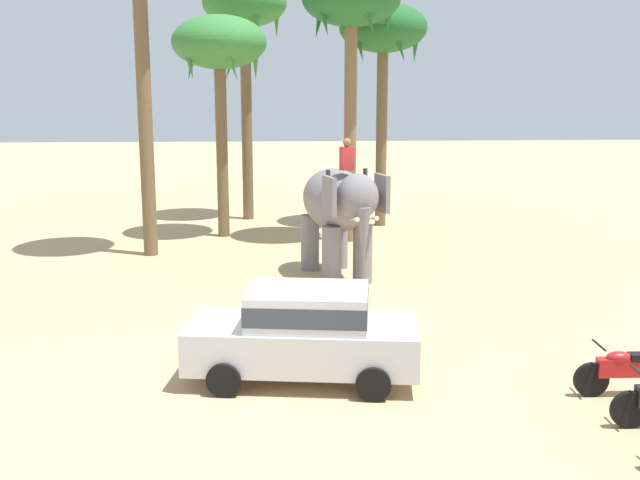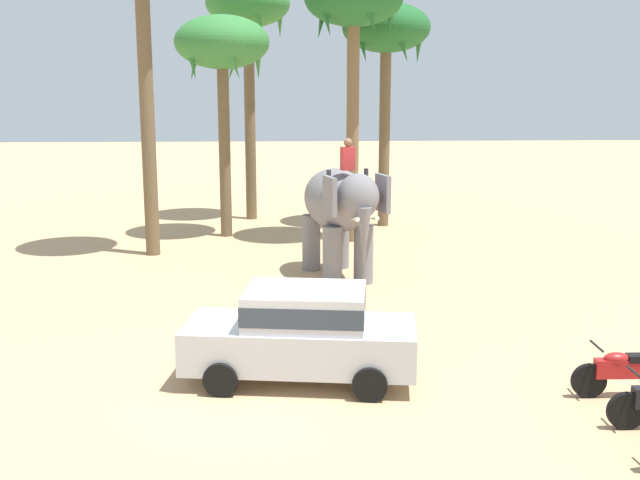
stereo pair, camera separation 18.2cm
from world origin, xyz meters
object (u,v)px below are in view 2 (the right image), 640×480
car_sedan_foreground (302,331)px  palm_tree_behind_elephant (386,34)px  palm_tree_near_hut (248,12)px  palm_tree_left_of_road (222,48)px  elephant_with_mahout (340,207)px  motorcycle_mid_row (624,371)px  palm_tree_leaning_seaward (354,7)px

car_sedan_foreground → palm_tree_behind_elephant: (3.48, 15.40, 6.11)m
palm_tree_near_hut → palm_tree_left_of_road: size_ratio=1.21×
elephant_with_mahout → motorcycle_mid_row: elephant_with_mahout is taller
palm_tree_behind_elephant → palm_tree_left_of_road: 6.08m
car_sedan_foreground → palm_tree_leaning_seaward: palm_tree_leaning_seaward is taller
motorcycle_mid_row → car_sedan_foreground: bearing=169.0°
palm_tree_near_hut → palm_tree_left_of_road: palm_tree_near_hut is taller
palm_tree_near_hut → car_sedan_foreground: bearing=-84.8°
palm_tree_behind_elephant → motorcycle_mid_row: bearing=-83.2°
palm_tree_leaning_seaward → motorcycle_mid_row: bearing=-75.9°
palm_tree_behind_elephant → palm_tree_near_hut: 5.41m
car_sedan_foreground → motorcycle_mid_row: size_ratio=2.38×
motorcycle_mid_row → palm_tree_near_hut: 20.89m
motorcycle_mid_row → elephant_with_mahout: bearing=116.5°
palm_tree_left_of_road → palm_tree_leaning_seaward: palm_tree_leaning_seaward is taller
palm_tree_leaning_seaward → elephant_with_mahout: bearing=-98.9°
elephant_with_mahout → motorcycle_mid_row: 9.56m
car_sedan_foreground → elephant_with_mahout: size_ratio=1.07×
elephant_with_mahout → motorcycle_mid_row: size_ratio=2.23×
palm_tree_left_of_road → palm_tree_leaning_seaward: 4.64m
elephant_with_mahout → palm_tree_behind_elephant: bearing=74.3°
motorcycle_mid_row → palm_tree_leaning_seaward: palm_tree_leaning_seaward is taller
palm_tree_behind_elephant → palm_tree_left_of_road: size_ratio=1.08×
elephant_with_mahout → motorcycle_mid_row: (4.22, -8.44, -1.53)m
palm_tree_near_hut → palm_tree_behind_elephant: bearing=-19.0°
palm_tree_near_hut → elephant_with_mahout: bearing=-74.1°
car_sedan_foreground → elephant_with_mahout: bearing=80.6°
car_sedan_foreground → palm_tree_near_hut: (-1.56, 17.14, 7.03)m
elephant_with_mahout → palm_tree_near_hut: bearing=105.9°
palm_tree_leaning_seaward → palm_tree_behind_elephant: bearing=63.2°
car_sedan_foreground → motorcycle_mid_row: car_sedan_foreground is taller
motorcycle_mid_row → palm_tree_near_hut: (-7.00, 18.19, 7.49)m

